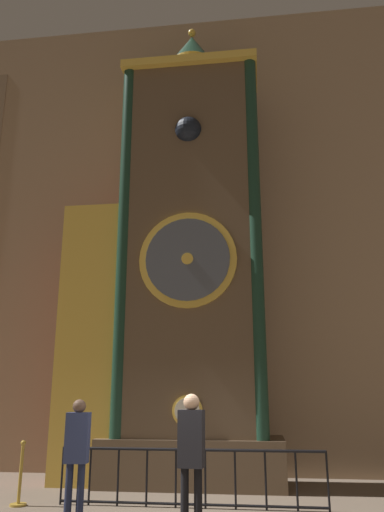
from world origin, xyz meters
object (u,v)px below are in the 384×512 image
(visitor_near, at_px, (77,448))
(visitor_far, at_px, (191,449))
(stanchion_post, at_px, (20,484))
(clock_tower, at_px, (175,266))

(visitor_near, relative_size, visitor_far, 0.95)
(visitor_far, height_order, stanchion_post, visitor_far)
(visitor_far, bearing_deg, stanchion_post, 158.61)
(visitor_near, relative_size, stanchion_post, 1.67)
(clock_tower, bearing_deg, visitor_near, -105.54)
(clock_tower, relative_size, visitor_far, 6.07)
(visitor_near, bearing_deg, clock_tower, 69.20)
(visitor_far, bearing_deg, clock_tower, 108.71)
(visitor_near, bearing_deg, stanchion_post, 135.66)
(stanchion_post, bearing_deg, visitor_far, -27.34)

